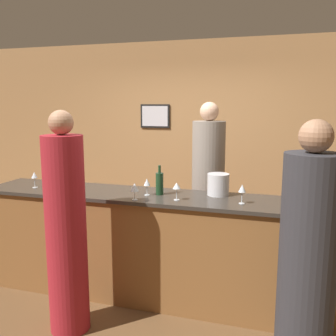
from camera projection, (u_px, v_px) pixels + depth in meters
name	position (u px, v px, depth m)	size (l,w,h in m)	color
ground_plane	(148.00, 295.00, 3.81)	(14.00, 14.00, 0.00)	brown
back_wall	(193.00, 141.00, 5.39)	(8.00, 0.08, 2.80)	#A37547
bar_counter	(148.00, 246.00, 3.72)	(3.41, 0.63, 1.06)	brown
bartender	(208.00, 195.00, 4.24)	(0.37, 0.37, 1.95)	gray
guest_0	(66.00, 231.00, 3.11)	(0.34, 0.34, 1.88)	maroon
guest_1	(307.00, 266.00, 2.52)	(0.38, 0.38, 1.83)	#2D2D33
wine_bottle_0	(160.00, 183.00, 3.59)	(0.07, 0.07, 0.29)	#19381E
ice_bucket	(218.00, 184.00, 3.57)	(0.21, 0.21, 0.21)	silver
wine_glass_0	(147.00, 183.00, 3.56)	(0.06, 0.06, 0.16)	silver
wine_glass_1	(34.00, 176.00, 3.89)	(0.06, 0.06, 0.17)	silver
wine_glass_2	(135.00, 187.00, 3.39)	(0.08, 0.08, 0.16)	silver
wine_glass_3	(177.00, 186.00, 3.38)	(0.07, 0.07, 0.16)	silver
wine_glass_4	(242.00, 189.00, 3.26)	(0.07, 0.07, 0.17)	silver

